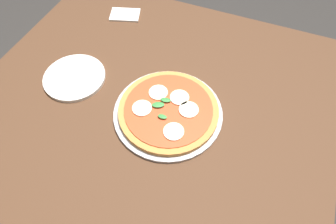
# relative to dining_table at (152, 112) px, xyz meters

# --- Properties ---
(ground_plane) EXTENTS (6.00, 6.00, 0.00)m
(ground_plane) POSITION_rel_dining_table_xyz_m (0.00, 0.00, -0.62)
(ground_plane) COLOR #2D2B28
(dining_table) EXTENTS (1.28, 1.16, 0.71)m
(dining_table) POSITION_rel_dining_table_xyz_m (0.00, 0.00, 0.00)
(dining_table) COLOR #4C301E
(dining_table) RESTS_ON ground_plane
(serving_tray) EXTENTS (0.37, 0.37, 0.01)m
(serving_tray) POSITION_rel_dining_table_xyz_m (0.08, -0.04, 0.09)
(serving_tray) COLOR #B2B2B7
(serving_tray) RESTS_ON dining_table
(pizza) EXTENTS (0.34, 0.34, 0.03)m
(pizza) POSITION_rel_dining_table_xyz_m (0.08, -0.04, 0.11)
(pizza) COLOR #C6843F
(pizza) RESTS_ON serving_tray
(plate_white) EXTENTS (0.23, 0.23, 0.01)m
(plate_white) POSITION_rel_dining_table_xyz_m (-0.31, -0.02, 0.09)
(plate_white) COLOR white
(plate_white) RESTS_ON dining_table
(napkin) EXTENTS (0.15, 0.13, 0.01)m
(napkin) POSITION_rel_dining_table_xyz_m (-0.30, 0.39, 0.09)
(napkin) COLOR white
(napkin) RESTS_ON dining_table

